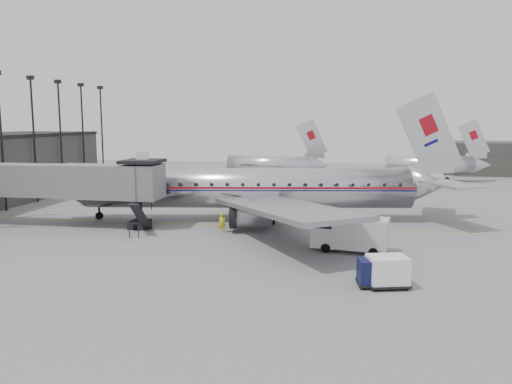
# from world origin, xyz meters

# --- Properties ---
(ground) EXTENTS (160.00, 160.00, 0.00)m
(ground) POSITION_xyz_m (0.00, 0.00, 0.00)
(ground) COLOR slate
(ground) RESTS_ON ground
(apron_line) EXTENTS (60.00, 0.15, 0.01)m
(apron_line) POSITION_xyz_m (3.00, 6.00, 0.01)
(apron_line) COLOR gold
(apron_line) RESTS_ON ground
(jet_bridge) EXTENTS (21.00, 6.20, 7.10)m
(jet_bridge) POSITION_xyz_m (-16.66, 3.67, 4.18)
(jet_bridge) COLOR slate
(jet_bridge) RESTS_ON ground
(floodlight_masts) EXTENTS (0.90, 42.25, 15.25)m
(floodlight_masts) POSITION_xyz_m (-27.50, 13.00, 8.36)
(floodlight_masts) COLOR black
(floodlight_masts) RESTS_ON ground
(distant_aircraft_near) EXTENTS (16.39, 3.20, 10.26)m
(distant_aircraft_near) POSITION_xyz_m (-1.79, 42.00, 2.73)
(distant_aircraft_near) COLOR silver
(distant_aircraft_near) RESTS_ON ground
(distant_aircraft_mid) EXTENTS (16.39, 3.20, 10.26)m
(distant_aircraft_mid) POSITION_xyz_m (24.21, 46.00, 2.73)
(distant_aircraft_mid) COLOR silver
(distant_aircraft_mid) RESTS_ON ground
(airliner) EXTENTS (40.36, 37.16, 12.81)m
(airliner) POSITION_xyz_m (0.80, 9.11, 3.22)
(airliner) COLOR silver
(airliner) RESTS_ON ground
(service_van) EXTENTS (6.00, 3.30, 2.67)m
(service_van) POSITION_xyz_m (9.87, -1.99, 1.40)
(service_van) COLOR silver
(service_van) RESTS_ON ground
(baggage_cart_navy) EXTENTS (2.34, 1.90, 1.68)m
(baggage_cart_navy) POSITION_xyz_m (11.08, -10.00, 0.89)
(baggage_cart_navy) COLOR #0E1138
(baggage_cart_navy) RESTS_ON ground
(baggage_cart_white) EXTENTS (2.76, 2.35, 1.88)m
(baggage_cart_white) POSITION_xyz_m (11.77, -10.00, 1.00)
(baggage_cart_white) COLOR white
(baggage_cart_white) RESTS_ON ground
(ramp_worker) EXTENTS (0.67, 0.47, 1.73)m
(ramp_worker) POSITION_xyz_m (-1.31, 3.00, 0.87)
(ramp_worker) COLOR yellow
(ramp_worker) RESTS_ON ground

